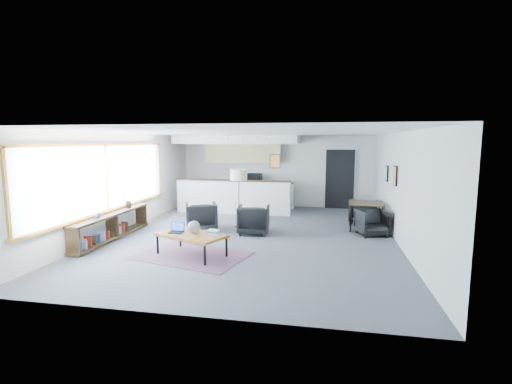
% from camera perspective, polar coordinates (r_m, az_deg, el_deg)
% --- Properties ---
extents(room, '(7.02, 9.02, 2.62)m').
position_cam_1_polar(room, '(9.29, -0.57, 1.11)').
color(room, '#4B4B4D').
rests_on(room, ground).
extents(window, '(0.10, 5.95, 1.66)m').
position_cam_1_polar(window, '(9.75, -22.07, 1.77)').
color(window, '#8CBFFF').
rests_on(window, room).
extents(console, '(0.35, 3.00, 0.80)m').
position_cam_1_polar(console, '(9.71, -21.39, -4.97)').
color(console, '#312311').
rests_on(console, floor).
extents(kitchenette, '(4.20, 1.96, 2.60)m').
position_cam_1_polar(kitchenette, '(13.15, -2.54, 3.40)').
color(kitchenette, white).
rests_on(kitchenette, floor).
extents(doorway, '(1.10, 0.12, 2.15)m').
position_cam_1_polar(doorway, '(13.55, 12.75, 2.06)').
color(doorway, black).
rests_on(doorway, room).
extents(track_light, '(1.60, 0.07, 0.15)m').
position_cam_1_polar(track_light, '(11.51, -1.33, 8.51)').
color(track_light, silver).
rests_on(track_light, room).
extents(wall_art_lower, '(0.03, 0.38, 0.48)m').
position_cam_1_polar(wall_art_lower, '(9.63, 20.62, 2.35)').
color(wall_art_lower, black).
rests_on(wall_art_lower, room).
extents(wall_art_upper, '(0.03, 0.34, 0.44)m').
position_cam_1_polar(wall_art_upper, '(10.92, 19.45, 2.72)').
color(wall_art_upper, black).
rests_on(wall_art_upper, room).
extents(kilim_rug, '(2.54, 2.02, 0.01)m').
position_cam_1_polar(kilim_rug, '(8.00, -9.84, -9.58)').
color(kilim_rug, '#52313F').
rests_on(kilim_rug, floor).
extents(coffee_table, '(1.63, 1.29, 0.47)m').
position_cam_1_polar(coffee_table, '(7.88, -9.91, -6.60)').
color(coffee_table, brown).
rests_on(coffee_table, floor).
extents(laptop, '(0.30, 0.24, 0.21)m').
position_cam_1_polar(laptop, '(8.05, -12.09, -5.64)').
color(laptop, black).
rests_on(laptop, coffee_table).
extents(ceramic_pot, '(0.27, 0.27, 0.27)m').
position_cam_1_polar(ceramic_pot, '(7.87, -9.54, -5.35)').
color(ceramic_pot, gray).
rests_on(ceramic_pot, coffee_table).
extents(book_stack, '(0.31, 0.27, 0.08)m').
position_cam_1_polar(book_stack, '(7.80, -6.53, -6.12)').
color(book_stack, silver).
rests_on(book_stack, coffee_table).
extents(coaster, '(0.10, 0.10, 0.01)m').
position_cam_1_polar(coaster, '(7.68, -9.53, -6.67)').
color(coaster, '#E5590C').
rests_on(coaster, coffee_table).
extents(armchair_left, '(1.03, 1.00, 0.82)m').
position_cam_1_polar(armchair_left, '(10.11, -8.40, -3.52)').
color(armchair_left, black).
rests_on(armchair_left, floor).
extents(armchair_right, '(0.86, 0.82, 0.82)m').
position_cam_1_polar(armchair_right, '(9.63, -0.37, -4.04)').
color(armchair_right, black).
rests_on(armchair_right, floor).
extents(floor_lamp, '(0.52, 0.52, 1.62)m').
position_cam_1_polar(floor_lamp, '(10.26, -2.67, 2.33)').
color(floor_lamp, black).
rests_on(floor_lamp, floor).
extents(dining_table, '(0.92, 0.92, 0.75)m').
position_cam_1_polar(dining_table, '(10.44, 16.53, -1.91)').
color(dining_table, '#312311').
rests_on(dining_table, floor).
extents(dining_chair_near, '(0.74, 0.72, 0.62)m').
position_cam_1_polar(dining_chair_near, '(9.90, 17.45, -4.63)').
color(dining_chair_near, black).
rests_on(dining_chair_near, floor).
extents(dining_chair_far, '(0.73, 0.70, 0.65)m').
position_cam_1_polar(dining_chair_far, '(11.29, 16.18, -3.02)').
color(dining_chair_far, black).
rests_on(dining_chair_far, floor).
extents(microwave, '(0.55, 0.35, 0.36)m').
position_cam_1_polar(microwave, '(13.51, -0.28, 2.37)').
color(microwave, black).
rests_on(microwave, kitchenette).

